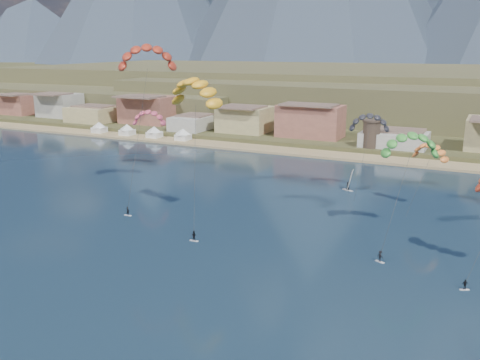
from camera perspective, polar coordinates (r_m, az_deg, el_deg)
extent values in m
plane|color=#0D1F31|center=(69.51, -11.99, -14.03)|extent=(2400.00, 2400.00, 0.00)
cube|color=tan|center=(161.64, 11.57, 2.53)|extent=(2200.00, 12.00, 0.90)
cube|color=#4D482A|center=(609.65, 22.66, 10.26)|extent=(2200.00, 900.00, 4.00)
cube|color=brown|center=(344.85, -18.21, 9.44)|extent=(280.00, 130.00, 10.00)
cube|color=brown|center=(318.19, 11.76, 10.21)|extent=(380.00, 170.00, 18.00)
cone|color=#2D384B|center=(1209.47, -20.36, 17.57)|extent=(340.00, 340.00, 230.00)
cube|color=#2D384B|center=(948.64, 24.46, 14.65)|extent=(2000.00, 200.00, 110.00)
cylinder|color=#47382D|center=(167.17, 14.03, 4.79)|extent=(5.20, 5.20, 8.00)
cylinder|color=#47382D|center=(166.54, 14.12, 6.24)|extent=(5.82, 5.82, 0.60)
cube|color=white|center=(205.96, -14.98, 5.26)|extent=(4.50, 4.50, 2.00)
pyramid|color=white|center=(205.53, -15.04, 6.09)|extent=(6.40, 6.40, 2.00)
cube|color=white|center=(197.77, -12.11, 5.07)|extent=(4.50, 4.50, 2.00)
pyramid|color=white|center=(197.32, -12.16, 5.93)|extent=(6.40, 6.40, 2.00)
cube|color=white|center=(190.68, -9.25, 4.87)|extent=(4.50, 4.50, 2.00)
pyramid|color=white|center=(190.21, -9.29, 5.76)|extent=(6.40, 6.40, 2.00)
cube|color=white|center=(184.10, -6.18, 4.63)|extent=(4.50, 4.50, 2.00)
pyramid|color=white|center=(183.62, -6.21, 5.55)|extent=(6.40, 6.40, 2.00)
cube|color=silver|center=(106.64, -12.04, -3.76)|extent=(1.56, 0.50, 0.10)
imported|color=black|center=(106.35, -12.06, -3.28)|extent=(0.66, 0.44, 1.78)
cylinder|color=#262626|center=(109.70, -10.99, 4.60)|extent=(0.05, 0.05, 30.44)
cube|color=silver|center=(91.53, -5.00, -6.57)|extent=(1.56, 0.53, 0.10)
imported|color=black|center=(91.20, -5.02, -6.01)|extent=(0.89, 0.71, 1.78)
cylinder|color=#262626|center=(93.16, -4.92, 1.32)|extent=(0.05, 0.05, 23.66)
cube|color=silver|center=(80.29, 23.13, -10.86)|extent=(1.35, 0.96, 0.09)
imported|color=black|center=(79.96, 23.19, -10.34)|extent=(0.96, 0.74, 1.51)
cube|color=silver|center=(85.63, 14.90, -8.54)|extent=(1.59, 1.10, 0.10)
imported|color=black|center=(85.28, 14.94, -7.96)|extent=(1.32, 1.10, 1.77)
cylinder|color=#262626|center=(89.35, 16.51, -2.43)|extent=(0.05, 0.05, 19.12)
cylinder|color=#262626|center=(140.70, -10.65, 3.32)|extent=(0.04, 0.04, 14.36)
cylinder|color=#262626|center=(117.23, 13.17, 1.55)|extent=(0.04, 0.04, 16.28)
cylinder|color=#262626|center=(110.04, 19.36, -0.84)|extent=(0.04, 0.04, 12.87)
cube|color=silver|center=(124.64, 11.58, -1.08)|extent=(2.79, 1.98, 0.14)
imported|color=black|center=(124.37, 11.60, -0.61)|extent=(1.14, 1.00, 1.97)
cube|color=white|center=(123.91, 11.84, -0.01)|extent=(2.32, 3.11, 4.69)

